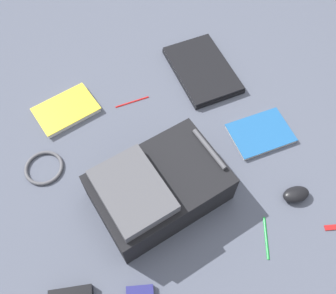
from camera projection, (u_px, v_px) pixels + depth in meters
name	position (u px, v px, depth m)	size (l,w,h in m)	color
ground_plane	(172.00, 153.00, 1.42)	(3.34, 3.34, 0.00)	#4C5160
backpack	(157.00, 188.00, 1.26)	(0.39, 0.49, 0.18)	black
laptop	(202.00, 70.00, 1.61)	(0.37, 0.26, 0.03)	black
book_red	(66.00, 110.00, 1.51)	(0.22, 0.27, 0.02)	silver
book_blue	(261.00, 133.00, 1.46)	(0.18, 0.24, 0.02)	silver
computer_mouse	(296.00, 194.00, 1.31)	(0.06, 0.10, 0.04)	black
cable_coil	(44.00, 168.00, 1.38)	(0.14, 0.14, 0.01)	#4C4C51
pen_black	(132.00, 102.00, 1.54)	(0.01, 0.01, 0.14)	red
pen_blue	(266.00, 238.00, 1.25)	(0.01, 0.01, 0.14)	#198C33
usb_stick	(333.00, 227.00, 1.27)	(0.02, 0.06, 0.01)	#B21919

